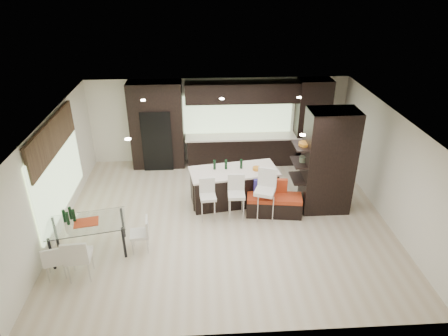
{
  "coord_description": "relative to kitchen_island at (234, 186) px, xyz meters",
  "views": [
    {
      "loc": [
        -0.54,
        -8.36,
        5.78
      ],
      "look_at": [
        0.0,
        0.6,
        1.15
      ],
      "focal_mm": 32.0,
      "sensor_mm": 36.0,
      "label": 1
    }
  ],
  "objects": [
    {
      "name": "stool_left",
      "position": [
        -0.7,
        -0.78,
        -0.04
      ],
      "size": [
        0.42,
        0.42,
        0.87
      ],
      "primitive_type": "cube",
      "rotation": [
        0.0,
        0.0,
        0.09
      ],
      "color": "silver",
      "rests_on": "ground"
    },
    {
      "name": "window_left",
      "position": [
        -4.23,
        -0.63,
        0.87
      ],
      "size": [
        0.04,
        3.2,
        1.9
      ],
      "primitive_type": "cube",
      "color": "#B2D199",
      "rests_on": "left_wall"
    },
    {
      "name": "back_wall",
      "position": [
        -0.27,
        2.67,
        0.87
      ],
      "size": [
        8.0,
        0.02,
        2.7
      ],
      "primitive_type": "cube",
      "color": "white",
      "rests_on": "ground"
    },
    {
      "name": "chair_far",
      "position": [
        -3.87,
        -2.67,
        -0.1
      ],
      "size": [
        0.5,
        0.5,
        0.75
      ],
      "primitive_type": "cube",
      "rotation": [
        0.0,
        0.0,
        0.27
      ],
      "color": "silver",
      "rests_on": "ground"
    },
    {
      "name": "partition_column",
      "position": [
        2.33,
        -0.43,
        0.87
      ],
      "size": [
        1.2,
        0.8,
        2.7
      ],
      "primitive_type": "cube",
      "color": "black",
      "rests_on": "ground"
    },
    {
      "name": "back_cabinetry",
      "position": [
        0.23,
        2.34,
        0.87
      ],
      "size": [
        6.8,
        0.68,
        2.7
      ],
      "primitive_type": "cube",
      "color": "black",
      "rests_on": "ground"
    },
    {
      "name": "window_back",
      "position": [
        0.33,
        2.63,
        1.07
      ],
      "size": [
        3.4,
        0.04,
        1.2
      ],
      "primitive_type": "cube",
      "color": "#B2D199",
      "rests_on": "back_wall"
    },
    {
      "name": "bench",
      "position": [
        0.98,
        -0.67,
        -0.21
      ],
      "size": [
        1.46,
        0.72,
        0.54
      ],
      "primitive_type": "cube",
      "rotation": [
        0.0,
        0.0,
        -0.13
      ],
      "color": "black",
      "rests_on": "ground"
    },
    {
      "name": "ground",
      "position": [
        -0.27,
        -0.83,
        -0.48
      ],
      "size": [
        8.0,
        8.0,
        0.0
      ],
      "primitive_type": "plane",
      "color": "beige",
      "rests_on": "ground"
    },
    {
      "name": "left_wall",
      "position": [
        -4.27,
        -0.83,
        0.87
      ],
      "size": [
        0.02,
        7.0,
        2.7
      ],
      "primitive_type": "cube",
      "color": "white",
      "rests_on": "ground"
    },
    {
      "name": "refrigerator",
      "position": [
        -2.17,
        2.29,
        0.47
      ],
      "size": [
        0.9,
        0.68,
        1.9
      ],
      "primitive_type": "cube",
      "color": "black",
      "rests_on": "ground"
    },
    {
      "name": "chair_end",
      "position": [
        -2.25,
        -1.92,
        -0.1
      ],
      "size": [
        0.45,
        0.45,
        0.75
      ],
      "primitive_type": "cube",
      "rotation": [
        0.0,
        0.0,
        1.68
      ],
      "color": "silver",
      "rests_on": "ground"
    },
    {
      "name": "stool_mid",
      "position": [
        0.0,
        -0.8,
        -0.01
      ],
      "size": [
        0.43,
        0.43,
        0.94
      ],
      "primitive_type": "cube",
      "rotation": [
        0.0,
        0.0,
        -0.03
      ],
      "color": "silver",
      "rests_on": "ground"
    },
    {
      "name": "chair_near",
      "position": [
        -3.36,
        -2.71,
        -0.01
      ],
      "size": [
        0.53,
        0.53,
        0.92
      ],
      "primitive_type": "cube",
      "rotation": [
        0.0,
        0.0,
        0.07
      ],
      "color": "silver",
      "rests_on": "ground"
    },
    {
      "name": "dining_table",
      "position": [
        -3.36,
        -1.92,
        -0.08
      ],
      "size": [
        1.78,
        1.22,
        0.79
      ],
      "primitive_type": "cube",
      "rotation": [
        0.0,
        0.0,
        0.2
      ],
      "color": "white",
      "rests_on": "ground"
    },
    {
      "name": "ceiling_spots",
      "position": [
        -0.27,
        -0.58,
        2.2
      ],
      "size": [
        4.0,
        3.0,
        0.02
      ],
      "primitive_type": "cube",
      "color": "white",
      "rests_on": "ceiling"
    },
    {
      "name": "right_wall",
      "position": [
        3.73,
        -0.83,
        0.87
      ],
      "size": [
        0.02,
        7.0,
        2.7
      ],
      "primitive_type": "cube",
      "color": "white",
      "rests_on": "ground"
    },
    {
      "name": "kitchen_island",
      "position": [
        0.0,
        0.0,
        0.0
      ],
      "size": [
        2.41,
        1.32,
        0.95
      ],
      "primitive_type": "cube",
      "rotation": [
        0.0,
        0.0,
        0.16
      ],
      "color": "black",
      "rests_on": "ground"
    },
    {
      "name": "floor_vase",
      "position": [
        2.03,
        -0.46,
        0.15
      ],
      "size": [
        0.57,
        0.57,
        1.26
      ],
      "primitive_type": null,
      "rotation": [
        0.0,
        0.0,
        0.29
      ],
      "color": "#404834",
      "rests_on": "ground"
    },
    {
      "name": "ceiling",
      "position": [
        -0.27,
        -0.83,
        2.22
      ],
      "size": [
        8.0,
        7.0,
        0.02
      ],
      "primitive_type": "cube",
      "color": "white",
      "rests_on": "ground"
    },
    {
      "name": "stool_right",
      "position": [
        0.7,
        -0.83,
        0.06
      ],
      "size": [
        0.61,
        0.61,
        1.06
      ],
      "primitive_type": "cube",
      "rotation": [
        0.0,
        0.0,
        -0.37
      ],
      "color": "silver",
      "rests_on": "ground"
    },
    {
      "name": "stone_accent",
      "position": [
        -4.2,
        -0.63,
        1.77
      ],
      "size": [
        0.08,
        3.0,
        0.8
      ],
      "primitive_type": "cube",
      "color": "brown",
      "rests_on": "left_wall"
    }
  ]
}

